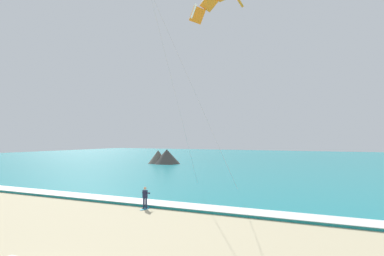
# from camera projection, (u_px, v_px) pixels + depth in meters

# --- Properties ---
(sea) EXTENTS (200.00, 120.00, 0.20)m
(sea) POSITION_uv_depth(u_px,v_px,m) (312.00, 161.00, 79.94)
(sea) COLOR teal
(sea) RESTS_ON ground
(surf_foam) EXTENTS (200.00, 2.20, 0.04)m
(surf_foam) POSITION_uv_depth(u_px,v_px,m) (199.00, 207.00, 27.13)
(surf_foam) COLOR white
(surf_foam) RESTS_ON sea
(surfboard) EXTENTS (0.57, 1.43, 0.09)m
(surfboard) POSITION_uv_depth(u_px,v_px,m) (145.00, 209.00, 27.43)
(surfboard) COLOR #239EC6
(surfboard) RESTS_ON ground
(kitesurfer) EXTENTS (0.55, 0.55, 1.69)m
(kitesurfer) POSITION_uv_depth(u_px,v_px,m) (145.00, 197.00, 27.47)
(kitesurfer) COLOR #191E38
(kitesurfer) RESTS_ON ground
(kite_primary) EXTENTS (6.19, 7.95, 17.69)m
(kite_primary) POSITION_uv_depth(u_px,v_px,m) (218.00, 1.00, 32.38)
(kite_primary) COLOR orange
(headland_left) EXTENTS (7.01, 5.77, 3.08)m
(headland_left) POSITION_uv_depth(u_px,v_px,m) (164.00, 157.00, 71.86)
(headland_left) COLOR #47423D
(headland_left) RESTS_ON ground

